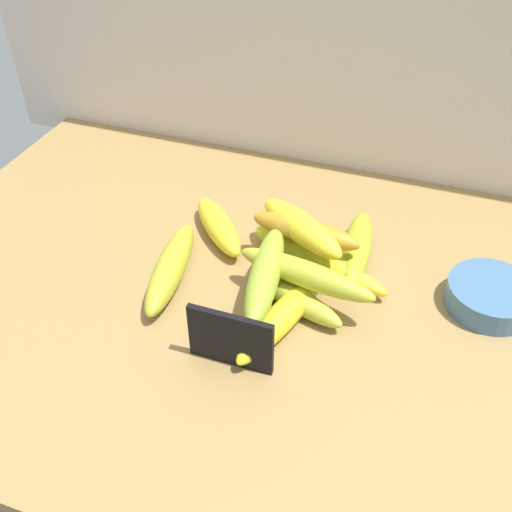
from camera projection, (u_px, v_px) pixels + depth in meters
counter_top at (250, 301)px, 86.88cm from camera, size 110.00×76.00×3.00cm
chalkboard_sign at (231, 341)px, 73.86cm from camera, size 11.00×1.80×8.40cm
fruit_bowl at (490, 296)px, 83.00cm from camera, size 12.09×12.09×3.56cm
banana_0 at (295, 298)px, 82.72cm from camera, size 16.04×9.16×3.44cm
banana_1 at (305, 251)px, 89.84cm from camera, size 18.60×9.56×4.31cm
banana_2 at (357, 248)px, 90.45cm from camera, size 5.80×18.05×4.27cm
banana_3 at (260, 300)px, 82.64cm from camera, size 9.02×20.58×3.25cm
banana_4 at (333, 270)px, 87.22cm from camera, size 17.78×8.23×3.42cm
banana_5 at (219, 226)px, 94.69cm from camera, size 13.62×14.23×4.15cm
banana_6 at (283, 316)px, 79.85cm from camera, size 9.36×20.57×3.90cm
banana_7 at (171, 267)px, 87.10cm from camera, size 7.31×20.53×4.25cm
banana_8 at (301, 228)px, 87.09cm from camera, size 16.24×12.79×4.38cm
banana_9 at (306, 274)px, 81.18cm from camera, size 20.49×7.19×3.70cm
banana_10 at (265, 274)px, 81.12cm from camera, size 7.12×20.83×4.11cm
banana_11 at (305, 231)px, 87.01cm from camera, size 16.89×5.50×3.78cm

